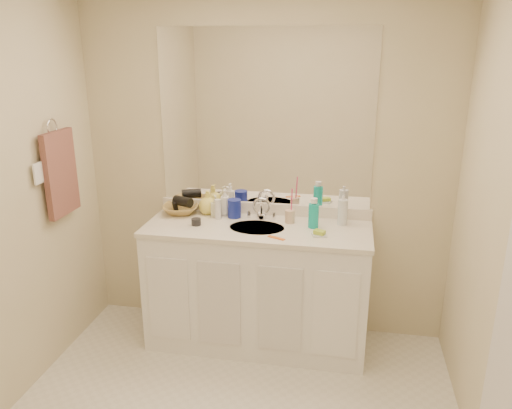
{
  "coord_description": "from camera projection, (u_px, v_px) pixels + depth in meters",
  "views": [
    {
      "loc": [
        0.58,
        -2.06,
        2.05
      ],
      "look_at": [
        0.0,
        0.97,
        1.05
      ],
      "focal_mm": 35.0,
      "sensor_mm": 36.0,
      "label": 1
    }
  ],
  "objects": [
    {
      "name": "vanity_cabinet",
      "position": [
        257.0,
        287.0,
        3.49
      ],
      "size": [
        1.5,
        0.55,
        0.85
      ],
      "primitive_type": "cube",
      "color": "white",
      "rests_on": "floor"
    },
    {
      "name": "faucet",
      "position": [
        262.0,
        211.0,
        3.48
      ],
      "size": [
        0.02,
        0.02,
        0.11
      ],
      "primitive_type": "cylinder",
      "color": "silver",
      "rests_on": "countertop"
    },
    {
      "name": "switch_plate",
      "position": [
        38.0,
        173.0,
        3.03
      ],
      "size": [
        0.01,
        0.08,
        0.13
      ],
      "primitive_type": "cube",
      "color": "white",
      "rests_on": "wall_left"
    },
    {
      "name": "soap_bottle_yellow",
      "position": [
        208.0,
        202.0,
        3.57
      ],
      "size": [
        0.17,
        0.17,
        0.17
      ],
      "primitive_type": "imported",
      "rotation": [
        0.0,
        0.0,
        0.34
      ],
      "color": "#F1E25D",
      "rests_on": "countertop"
    },
    {
      "name": "hair_dryer",
      "position": [
        183.0,
        201.0,
        3.58
      ],
      "size": [
        0.16,
        0.12,
        0.07
      ],
      "primitive_type": "cylinder",
      "rotation": [
        0.0,
        1.57,
        -0.4
      ],
      "color": "black",
      "rests_on": "wicker_basket"
    },
    {
      "name": "hand_towel",
      "position": [
        61.0,
        173.0,
        3.22
      ],
      "size": [
        0.04,
        0.32,
        0.55
      ],
      "primitive_type": "cube",
      "color": "brown",
      "rests_on": "towel_ring"
    },
    {
      "name": "countertop",
      "position": [
        257.0,
        228.0,
        3.36
      ],
      "size": [
        1.52,
        0.57,
        0.03
      ],
      "primitive_type": "cube",
      "color": "white",
      "rests_on": "vanity_cabinet"
    },
    {
      "name": "mouthwash_bottle",
      "position": [
        314.0,
        216.0,
        3.31
      ],
      "size": [
        0.09,
        0.09,
        0.16
      ],
      "primitive_type": "cylinder",
      "rotation": [
        0.0,
        0.0,
        -0.38
      ],
      "color": "#0EAFA5",
      "rests_on": "countertop"
    },
    {
      "name": "blue_mug",
      "position": [
        234.0,
        208.0,
        3.51
      ],
      "size": [
        0.1,
        0.1,
        0.13
      ],
      "primitive_type": "cylinder",
      "rotation": [
        0.0,
        0.0,
        0.07
      ],
      "color": "navy",
      "rests_on": "countertop"
    },
    {
      "name": "green_soap",
      "position": [
        319.0,
        232.0,
        3.18
      ],
      "size": [
        0.08,
        0.07,
        0.02
      ],
      "primitive_type": "cube",
      "rotation": [
        0.0,
        0.0,
        -0.41
      ],
      "color": "#A5C32F",
      "rests_on": "soap_dish"
    },
    {
      "name": "orange_comb",
      "position": [
        276.0,
        238.0,
        3.14
      ],
      "size": [
        0.12,
        0.07,
        0.01
      ],
      "primitive_type": "cube",
      "rotation": [
        0.0,
        0.0,
        -0.42
      ],
      "color": "orange",
      "rests_on": "countertop"
    },
    {
      "name": "soap_dish",
      "position": [
        319.0,
        235.0,
        3.18
      ],
      "size": [
        0.11,
        0.09,
        0.01
      ],
      "primitive_type": "cube",
      "rotation": [
        0.0,
        0.0,
        0.25
      ],
      "color": "silver",
      "rests_on": "countertop"
    },
    {
      "name": "wicker_basket",
      "position": [
        181.0,
        209.0,
        3.6
      ],
      "size": [
        0.3,
        0.3,
        0.06
      ],
      "primitive_type": "imported",
      "rotation": [
        0.0,
        0.0,
        0.21
      ],
      "color": "olive",
      "rests_on": "countertop"
    },
    {
      "name": "mirror",
      "position": [
        265.0,
        119.0,
        3.39
      ],
      "size": [
        1.48,
        0.01,
        1.2
      ],
      "primitive_type": "cube",
      "color": "white",
      "rests_on": "wall_back"
    },
    {
      "name": "dark_jar",
      "position": [
        196.0,
        222.0,
        3.37
      ],
      "size": [
        0.08,
        0.08,
        0.05
      ],
      "primitive_type": "cylinder",
      "rotation": [
        0.0,
        0.0,
        0.19
      ],
      "color": "black",
      "rests_on": "countertop"
    },
    {
      "name": "wall_back",
      "position": [
        265.0,
        170.0,
        3.51
      ],
      "size": [
        2.6,
        0.02,
        2.4
      ],
      "primitive_type": "cube",
      "color": "beige",
      "rests_on": "floor"
    },
    {
      "name": "clear_pump_bottle",
      "position": [
        343.0,
        212.0,
        3.36
      ],
      "size": [
        0.07,
        0.07,
        0.17
      ],
      "primitive_type": "cylinder",
      "rotation": [
        0.0,
        0.0,
        -0.12
      ],
      "color": "silver",
      "rests_on": "countertop"
    },
    {
      "name": "tan_cup",
      "position": [
        290.0,
        216.0,
        3.41
      ],
      "size": [
        0.08,
        0.08,
        0.09
      ],
      "primitive_type": "cylinder",
      "rotation": [
        0.0,
        0.0,
        0.31
      ],
      "color": "beige",
      "rests_on": "countertop"
    },
    {
      "name": "toothbrush",
      "position": [
        292.0,
        202.0,
        3.37
      ],
      "size": [
        0.02,
        0.04,
        0.19
      ],
      "primitive_type": "cylinder",
      "rotation": [
        0.14,
        0.0,
        0.27
      ],
      "color": "#DB3972",
      "rests_on": "tan_cup"
    },
    {
      "name": "sink_basin",
      "position": [
        257.0,
        229.0,
        3.34
      ],
      "size": [
        0.37,
        0.37,
        0.02
      ],
      "primitive_type": "cylinder",
      "color": "beige",
      "rests_on": "countertop"
    },
    {
      "name": "soap_bottle_cream",
      "position": [
        216.0,
        206.0,
        3.53
      ],
      "size": [
        0.09,
        0.09,
        0.15
      ],
      "primitive_type": "imported",
      "rotation": [
        0.0,
        0.0,
        0.29
      ],
      "color": "beige",
      "rests_on": "countertop"
    },
    {
      "name": "extra_white_bottle",
      "position": [
        218.0,
        209.0,
        3.47
      ],
      "size": [
        0.05,
        0.05,
        0.14
      ],
      "primitive_type": "cylinder",
      "rotation": [
        0.0,
        0.0,
        0.03
      ],
      "color": "white",
      "rests_on": "countertop"
    },
    {
      "name": "soap_bottle_white",
      "position": [
        225.0,
        202.0,
        3.55
      ],
      "size": [
        0.07,
        0.08,
        0.19
      ],
      "primitive_type": "imported",
      "rotation": [
        0.0,
        0.0,
        0.02
      ],
      "color": "white",
      "rests_on": "countertop"
    },
    {
      "name": "backsplash",
      "position": [
        264.0,
        209.0,
        3.58
      ],
      "size": [
        1.52,
        0.03,
        0.08
      ],
      "primitive_type": "cube",
      "color": "white",
      "rests_on": "countertop"
    },
    {
      "name": "towel_ring",
      "position": [
        52.0,
        127.0,
        3.14
      ],
      "size": [
        0.01,
        0.11,
        0.11
      ],
      "primitive_type": "torus",
      "rotation": [
        0.0,
        1.57,
        0.0
      ],
      "color": "silver",
      "rests_on": "wall_left"
    }
  ]
}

